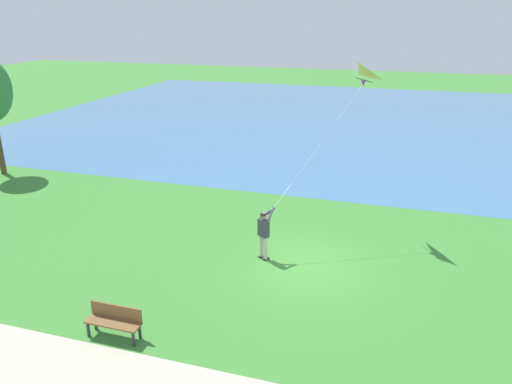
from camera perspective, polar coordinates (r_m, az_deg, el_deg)
ground_plane at (r=16.79m, az=5.73°, el=-8.46°), size 120.00×120.00×0.00m
lake_water at (r=40.16m, az=7.16°, el=8.57°), size 36.00×44.00×0.01m
person_kite_flyer at (r=16.67m, az=0.94°, el=-4.55°), size 0.61×0.56×1.83m
flying_kite at (r=18.21m, az=11.81°, el=13.17°), size 3.90×2.82×4.56m
park_bench_near_walkway at (r=13.68m, az=-16.19°, el=-14.07°), size 0.45×1.50×0.88m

